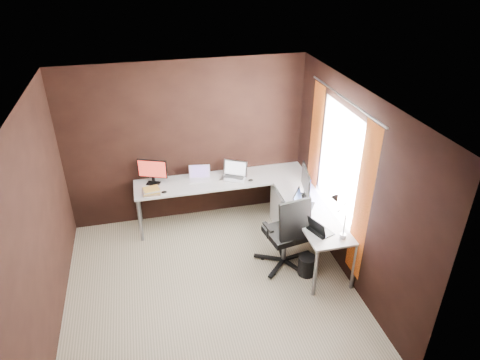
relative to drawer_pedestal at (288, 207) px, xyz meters
The scene contains 15 objects.
room 1.82m from the drawer_pedestal, 135.13° to the right, with size 3.60×3.60×2.50m.
desk 0.71m from the drawer_pedestal, 169.36° to the right, with size 2.65×2.25×0.73m.
drawer_pedestal is the anchor object (origin of this frame).
monitor_left 2.14m from the drawer_pedestal, 166.53° to the left, with size 0.42×0.21×0.39m.
monitor_right 0.81m from the drawer_pedestal, 79.93° to the right, with size 0.17×0.53×0.44m.
laptop_white 1.44m from the drawer_pedestal, 161.71° to the left, with size 0.35×0.27×0.21m.
laptop_silver 0.98m from the drawer_pedestal, 154.36° to the left, with size 0.46×0.41×0.25m.
laptop_black_big 0.83m from the drawer_pedestal, 95.70° to the right, with size 0.39×0.42×0.23m.
laptop_black_small 1.35m from the drawer_pedestal, 92.66° to the right, with size 0.31×0.36×0.20m.
book_stack 2.09m from the drawer_pedestal, behind, with size 0.26×0.21×0.08m.
mouse_left 1.91m from the drawer_pedestal, behind, with size 0.08×0.05×0.03m, color black.
mouse_corner 0.73m from the drawer_pedestal, 159.99° to the left, with size 0.08×0.05×0.03m, color black.
desk_lamp 1.59m from the drawer_pedestal, 85.22° to the right, with size 0.19×0.22×0.57m.
office_chair 0.98m from the drawer_pedestal, 110.82° to the right, with size 0.62×0.64×1.11m.
wastebasket 1.19m from the drawer_pedestal, 96.50° to the right, with size 0.24×0.24×0.27m, color black.
Camera 1 is at (-0.60, -4.09, 3.91)m, focal length 32.00 mm.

